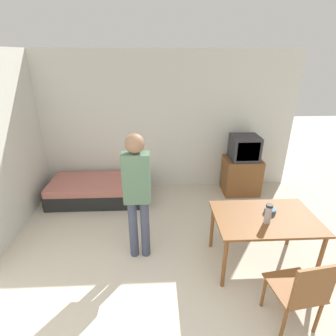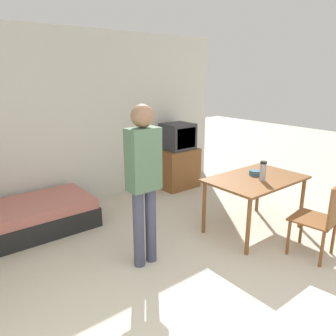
{
  "view_description": "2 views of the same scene",
  "coord_description": "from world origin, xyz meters",
  "px_view_note": "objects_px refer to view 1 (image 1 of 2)",
  "views": [
    {
      "loc": [
        -0.01,
        -1.41,
        2.62
      ],
      "look_at": [
        0.16,
        2.16,
        1.04
      ],
      "focal_mm": 28.0,
      "sensor_mm": 36.0,
      "label": 1
    },
    {
      "loc": [
        -2.09,
        -1.18,
        2.06
      ],
      "look_at": [
        0.33,
        1.85,
        0.93
      ],
      "focal_mm": 35.0,
      "sensor_mm": 36.0,
      "label": 2
    }
  ],
  "objects_px": {
    "thermos_flask": "(268,213)",
    "person_standing": "(137,189)",
    "daybed": "(99,190)",
    "tv": "(242,167)",
    "mate_bowl": "(270,211)",
    "wooden_chair": "(302,291)",
    "dining_table": "(265,222)"
  },
  "relations": [
    {
      "from": "tv",
      "to": "person_standing",
      "type": "relative_size",
      "value": 0.67
    },
    {
      "from": "person_standing",
      "to": "dining_table",
      "type": "bearing_deg",
      "value": -8.59
    },
    {
      "from": "dining_table",
      "to": "thermos_flask",
      "type": "relative_size",
      "value": 4.98
    },
    {
      "from": "dining_table",
      "to": "thermos_flask",
      "type": "bearing_deg",
      "value": -107.26
    },
    {
      "from": "thermos_flask",
      "to": "tv",
      "type": "bearing_deg",
      "value": 79.88
    },
    {
      "from": "wooden_chair",
      "to": "thermos_flask",
      "type": "bearing_deg",
      "value": 94.76
    },
    {
      "from": "person_standing",
      "to": "mate_bowl",
      "type": "relative_size",
      "value": 12.16
    },
    {
      "from": "tv",
      "to": "wooden_chair",
      "type": "distance_m",
      "value": 2.91
    },
    {
      "from": "dining_table",
      "to": "person_standing",
      "type": "relative_size",
      "value": 0.72
    },
    {
      "from": "dining_table",
      "to": "thermos_flask",
      "type": "distance_m",
      "value": 0.26
    },
    {
      "from": "daybed",
      "to": "thermos_flask",
      "type": "height_order",
      "value": "thermos_flask"
    },
    {
      "from": "mate_bowl",
      "to": "wooden_chair",
      "type": "bearing_deg",
      "value": -93.35
    },
    {
      "from": "tv",
      "to": "dining_table",
      "type": "distance_m",
      "value": 2.01
    },
    {
      "from": "thermos_flask",
      "to": "person_standing",
      "type": "bearing_deg",
      "value": 166.91
    },
    {
      "from": "daybed",
      "to": "tv",
      "type": "relative_size",
      "value": 1.55
    },
    {
      "from": "daybed",
      "to": "dining_table",
      "type": "xyz_separation_m",
      "value": [
        2.46,
        -1.81,
        0.46
      ]
    },
    {
      "from": "dining_table",
      "to": "wooden_chair",
      "type": "height_order",
      "value": "wooden_chair"
    },
    {
      "from": "person_standing",
      "to": "mate_bowl",
      "type": "bearing_deg",
      "value": -5.22
    },
    {
      "from": "dining_table",
      "to": "wooden_chair",
      "type": "distance_m",
      "value": 0.92
    },
    {
      "from": "daybed",
      "to": "person_standing",
      "type": "bearing_deg",
      "value": -61.21
    },
    {
      "from": "daybed",
      "to": "dining_table",
      "type": "bearing_deg",
      "value": -36.35
    },
    {
      "from": "daybed",
      "to": "mate_bowl",
      "type": "bearing_deg",
      "value": -34.09
    },
    {
      "from": "dining_table",
      "to": "tv",
      "type": "bearing_deg",
      "value": 80.33
    },
    {
      "from": "daybed",
      "to": "tv",
      "type": "xyz_separation_m",
      "value": [
        2.8,
        0.17,
        0.34
      ]
    },
    {
      "from": "mate_bowl",
      "to": "thermos_flask",
      "type": "bearing_deg",
      "value": -120.74
    },
    {
      "from": "daybed",
      "to": "wooden_chair",
      "type": "relative_size",
      "value": 2.01
    },
    {
      "from": "person_standing",
      "to": "mate_bowl",
      "type": "xyz_separation_m",
      "value": [
        1.69,
        -0.15,
        -0.27
      ]
    },
    {
      "from": "dining_table",
      "to": "mate_bowl",
      "type": "distance_m",
      "value": 0.17
    },
    {
      "from": "daybed",
      "to": "tv",
      "type": "bearing_deg",
      "value": 3.4
    },
    {
      "from": "person_standing",
      "to": "mate_bowl",
      "type": "distance_m",
      "value": 1.72
    },
    {
      "from": "dining_table",
      "to": "thermos_flask",
      "type": "xyz_separation_m",
      "value": [
        -0.04,
        -0.12,
        0.22
      ]
    },
    {
      "from": "person_standing",
      "to": "wooden_chair",
      "type": "bearing_deg",
      "value": -35.33
    }
  ]
}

